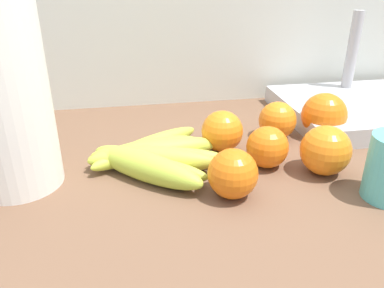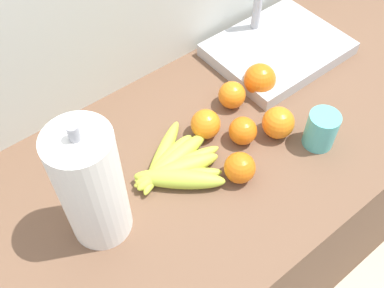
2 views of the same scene
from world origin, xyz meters
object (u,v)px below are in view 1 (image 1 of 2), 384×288
orange_back_right (277,120)px  sink_basin (368,107)px  orange_right (267,147)px  paper_towel_roll (2,92)px  orange_back_left (324,115)px  orange_front (222,131)px  orange_far_right (233,174)px  orange_center (325,150)px  banana_bunch (150,157)px

orange_back_right → sink_basin: size_ratio=0.19×
orange_right → paper_towel_roll: size_ratio=0.21×
orange_back_left → orange_front: size_ratio=1.16×
orange_far_right → sink_basin: bearing=33.8°
orange_front → sink_basin: sink_basin is taller
orange_center → sink_basin: 0.29m
paper_towel_roll → orange_front: bearing=9.7°
orange_front → sink_basin: bearing=16.5°
orange_back_right → sink_basin: bearing=16.4°
orange_right → orange_front: (-0.06, 0.07, 0.00)m
orange_center → orange_front: bearing=142.3°
orange_back_right → paper_towel_roll: (-0.43, -0.09, 0.11)m
orange_right → paper_towel_roll: bearing=177.9°
orange_right → orange_front: size_ratio=0.94×
orange_back_left → orange_right: bearing=-146.7°
orange_far_right → paper_towel_roll: (-0.30, 0.09, 0.10)m
orange_right → orange_center: bearing=-24.6°
orange_back_right → orange_center: orange_center is taller
orange_back_right → orange_far_right: orange_far_right is taller
orange_far_right → paper_towel_roll: size_ratio=0.23×
banana_bunch → orange_front: (0.13, 0.04, 0.02)m
orange_center → orange_back_left: 0.14m
orange_back_left → orange_far_right: size_ratio=1.18×
banana_bunch → orange_back_left: bearing=12.0°
paper_towel_roll → orange_far_right: bearing=-16.5°
orange_right → orange_back_right: 0.12m
orange_front → paper_towel_roll: 0.34m
paper_towel_roll → sink_basin: size_ratio=0.87×
orange_back_right → orange_center: bearing=-80.9°
orange_front → paper_towel_roll: bearing=-170.3°
sink_basin → orange_back_right: bearing=-163.6°
orange_right → orange_back_right: orange_back_right is taller
orange_center → sink_basin: size_ratio=0.22×
orange_back_left → orange_far_right: bearing=-142.7°
orange_center → orange_front: orange_center is taller
banana_bunch → orange_far_right: (0.10, -0.10, 0.02)m
paper_towel_roll → sink_basin: 0.68m
orange_far_right → sink_basin: 0.43m
orange_far_right → orange_front: orange_front is taller
orange_right → orange_back_right: bearing=60.9°
orange_back_left → orange_front: 0.20m
orange_back_right → paper_towel_roll: size_ratio=0.22×
banana_bunch → orange_right: bearing=-7.7°
orange_back_right → orange_front: (-0.11, -0.03, 0.00)m
orange_right → orange_far_right: size_ratio=0.95×
banana_bunch → sink_basin: 0.49m
orange_right → orange_back_left: size_ratio=0.81×
banana_bunch → orange_center: orange_center is taller
orange_back_right → sink_basin: sink_basin is taller
orange_far_right → paper_towel_roll: 0.33m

